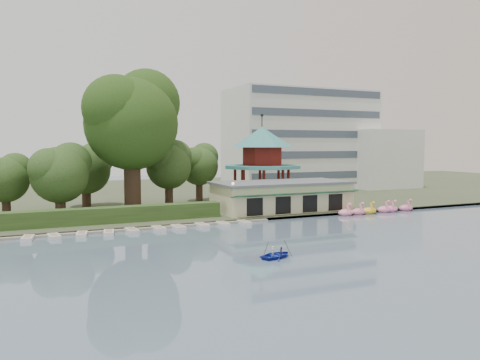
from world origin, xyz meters
TOP-DOWN VIEW (x-y plane):
  - ground_plane at (0.00, 0.00)m, footprint 220.00×220.00m
  - shore at (0.00, 52.00)m, footprint 220.00×70.00m
  - embankment at (0.00, 17.30)m, footprint 220.00×0.60m
  - dock at (-12.00, 17.20)m, footprint 34.00×1.60m
  - boathouse at (10.00, 21.97)m, footprint 18.60×9.39m
  - pavilion at (12.00, 32.00)m, footprint 12.40×12.40m
  - office_building at (32.67, 49.00)m, footprint 38.00×18.00m
  - hedge at (-15.00, 20.50)m, footprint 30.00×2.00m
  - lamp_post at (1.50, 19.00)m, footprint 0.36×0.36m
  - big_tree at (-8.84, 28.20)m, footprint 13.25×12.35m
  - small_trees at (-12.77, 31.64)m, footprint 39.11×16.99m
  - swan_boats at (21.70, 16.56)m, footprint 12.73×2.09m
  - moored_rowboats at (-12.74, 15.78)m, footprint 29.78×2.67m
  - rowboat_with_passengers at (-2.86, -0.34)m, footprint 5.00×4.27m

SIDE VIEW (x-z plane):
  - ground_plane at x=0.00m, z-range 0.00..0.00m
  - dock at x=-12.00m, z-range 0.00..0.24m
  - embankment at x=0.00m, z-range 0.00..0.30m
  - moored_rowboats at x=-12.74m, z-range 0.00..0.36m
  - shore at x=0.00m, z-range 0.00..0.40m
  - swan_boats at x=21.70m, z-range -0.56..1.35m
  - rowboat_with_passengers at x=-2.86m, z-range -0.57..1.44m
  - hedge at x=-15.00m, z-range 0.40..2.20m
  - boathouse at x=10.00m, z-range 0.42..4.32m
  - lamp_post at x=1.50m, z-range 1.20..5.48m
  - small_trees at x=-12.77m, z-range 1.32..10.94m
  - pavilion at x=12.00m, z-range 0.73..14.23m
  - office_building at x=32.67m, z-range -0.27..19.73m
  - big_tree at x=-8.84m, z-range 3.40..22.48m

